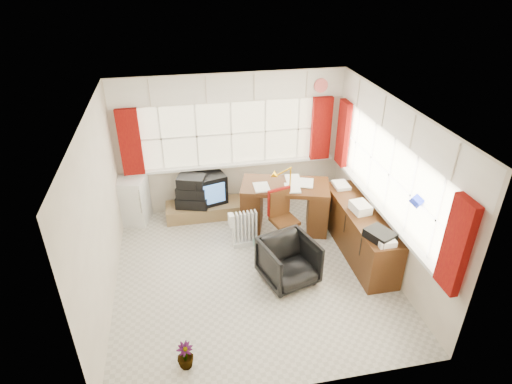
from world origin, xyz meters
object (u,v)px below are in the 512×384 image
credenza (359,231)px  crt_tv (207,187)px  office_chair (289,261)px  mini_fridge (132,200)px  desk (285,204)px  desk_lamp (290,174)px  radiator (245,232)px  task_chair (281,215)px  tv_bench (206,210)px

credenza → crt_tv: credenza is taller
office_chair → mini_fridge: (-2.27, 2.06, 0.08)m
desk → credenza: size_ratio=0.80×
desk → desk_lamp: desk_lamp is taller
desk_lamp → crt_tv: 1.69m
radiator → mini_fridge: mini_fridge is taller
radiator → task_chair: bearing=-3.5°
office_chair → task_chair: bearing=65.8°
desk → mini_fridge: bearing=164.6°
radiator → desk: bearing=26.3°
desk_lamp → mini_fridge: size_ratio=0.51×
crt_tv → mini_fridge: (-1.31, -0.03, -0.10)m
desk_lamp → mini_fridge: bearing=160.8°
radiator → tv_bench: (-0.55, 1.00, -0.12)m
credenza → tv_bench: (-2.28, 1.52, -0.26)m
desk_lamp → tv_bench: size_ratio=0.31×
office_chair → mini_fridge: mini_fridge is taller
task_chair → tv_bench: (-1.14, 1.04, -0.38)m
tv_bench → mini_fridge: size_ratio=1.66×
desk_lamp → credenza: desk_lamp is taller
radiator → credenza: bearing=-16.7°
tv_bench → mini_fridge: 1.29m
radiator → crt_tv: bearing=113.7°
task_chair → desk_lamp: bearing=49.7°
desk → office_chair: 1.39m
radiator → crt_tv: crt_tv is taller
office_chair → mini_fridge: 3.07m
crt_tv → tv_bench: bearing=-118.6°
desk_lamp → tv_bench: (-1.33, 0.82, -1.01)m
desk_lamp → tv_bench: desk_lamp is taller
desk → task_chair: (-0.16, -0.41, 0.05)m
task_chair → credenza: task_chair is taller
radiator → office_chair: bearing=-64.3°
office_chair → credenza: size_ratio=0.37×
task_chair → mini_fridge: size_ratio=1.14×
desk_lamp → mini_fridge: desk_lamp is taller
desk → office_chair: desk is taller
task_chair → mini_fridge: bearing=155.0°
desk_lamp → office_chair: desk_lamp is taller
credenza → crt_tv: 2.76m
desk_lamp → radiator: size_ratio=0.70×
credenza → tv_bench: 2.75m
office_chair → crt_tv: size_ratio=1.04×
radiator → mini_fridge: bearing=149.0°
tv_bench → mini_fridge: mini_fridge is taller
desk_lamp → radiator: bearing=-166.8°
radiator → crt_tv: 1.24m
desk → tv_bench: 1.49m
crt_tv → mini_fridge: mini_fridge is taller
office_chair → credenza: (1.26, 0.46, 0.05)m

